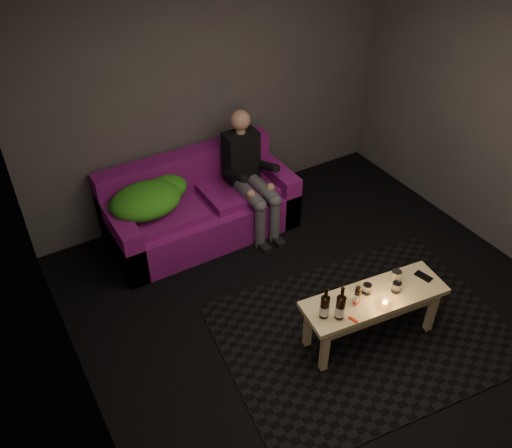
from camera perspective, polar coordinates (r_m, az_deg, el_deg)
The scene contains 17 objects.
floor at distance 4.73m, azimuth 8.92°, elevation -10.92°, with size 4.50×4.50×0.00m, color black.
room at distance 3.98m, azimuth 7.03°, elevation 9.36°, with size 4.50×4.50×4.50m.
rug at distance 4.74m, azimuth 11.25°, elevation -11.09°, with size 2.36×1.72×0.01m, color black.
sofa at distance 5.50m, azimuth -5.97°, elevation 1.67°, with size 1.86×0.84×0.80m.
green_blanket at distance 5.17m, azimuth -11.23°, elevation 2.68°, with size 0.82×0.56×0.28m.
person at distance 5.37m, azimuth -0.76°, elevation 5.49°, with size 0.34×0.77×1.24m.
coffee_table at distance 4.43m, azimuth 12.28°, elevation -8.17°, with size 1.22×0.52×0.48m.
beer_bottle_a at distance 4.08m, azimuth 7.25°, elevation -8.59°, with size 0.07×0.07×0.29m.
beer_bottle_b at distance 4.08m, azimuth 8.88°, elevation -8.60°, with size 0.08×0.08×0.30m.
salt_shaker at distance 4.24m, azimuth 10.45°, elevation -7.94°, with size 0.04×0.04×0.09m, color silver.
pepper_mill at distance 4.25m, azimuth 10.60°, elevation -7.46°, with size 0.05×0.05×0.13m, color black.
tumbler_back at distance 4.35m, azimuth 11.58°, elevation -6.71°, with size 0.07×0.07×0.09m, color white.
tealight at distance 4.29m, azimuth 13.41°, elevation -8.13°, with size 0.06×0.06×0.05m.
tumbler_front at distance 4.41m, azimuth 14.56°, elevation -6.45°, with size 0.07×0.07×0.09m, color white.
steel_cup at distance 4.49m, azimuth 14.52°, elevation -5.38°, with size 0.08×0.08×0.11m, color silver.
smartphone at distance 4.62m, azimuth 17.22°, elevation -5.29°, with size 0.07×0.14×0.01m, color black.
red_lighter at distance 4.15m, azimuth 10.19°, elevation -9.88°, with size 0.02×0.08×0.01m, color red.
Camera 1 is at (-2.19, -2.26, 3.53)m, focal length 38.00 mm.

